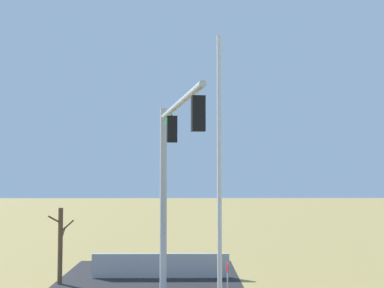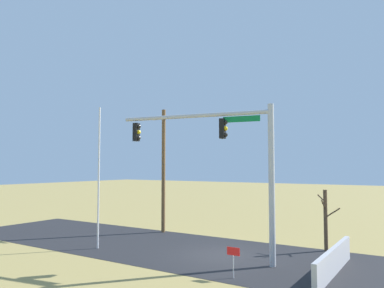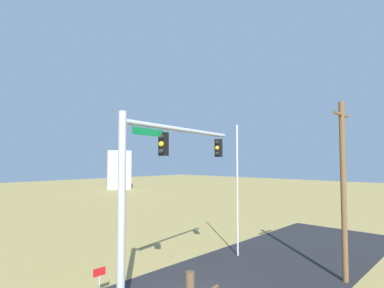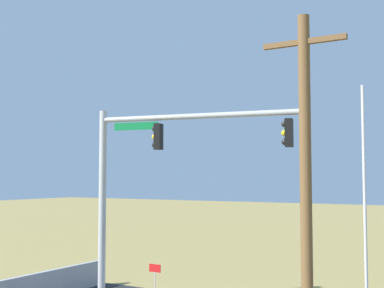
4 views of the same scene
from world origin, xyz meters
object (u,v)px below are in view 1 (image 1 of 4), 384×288
object	(u,v)px
open_sign	(227,271)
bare_tree	(60,244)
signal_mast	(171,161)
flagpole	(220,210)

from	to	relation	value
open_sign	bare_tree	bearing A→B (deg)	73.91
signal_mast	flagpole	distance (m)	7.56
signal_mast	bare_tree	size ratio (longest dim) A/B	2.41
flagpole	open_sign	distance (m)	9.17
bare_tree	open_sign	distance (m)	7.28
bare_tree	open_sign	bearing A→B (deg)	-106.09
signal_mast	flagpole	bearing A→B (deg)	-169.93
signal_mast	flagpole	size ratio (longest dim) A/B	1.00
open_sign	flagpole	bearing A→B (deg)	174.31
signal_mast	bare_tree	world-z (taller)	signal_mast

